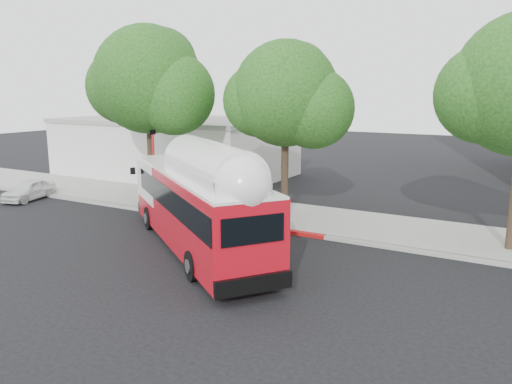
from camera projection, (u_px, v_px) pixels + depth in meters
ground at (238, 257)px, 19.07m from camera, size 120.00×120.00×0.00m
sidewalk at (307, 218)px, 24.60m from camera, size 60.00×5.00×0.15m
curb_strip at (283, 231)px, 22.38m from camera, size 60.00×0.30×0.15m
red_curb_segment at (227, 222)px, 23.82m from camera, size 10.00×0.32×0.16m
street_tree_left at (155, 84)px, 26.60m from camera, size 6.67×5.80×9.74m
street_tree_mid at (294, 98)px, 23.35m from camera, size 5.75×5.00×8.62m
low_commercial_bldg at (176, 146)px, 37.32m from camera, size 16.20×10.20×4.25m
transit_bus at (197, 209)px, 19.66m from camera, size 11.04×9.03×3.62m
parked_car at (29, 190)px, 28.99m from camera, size 3.74×2.17×1.19m
signal_pole at (154, 170)px, 25.98m from camera, size 0.12×0.41×4.28m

